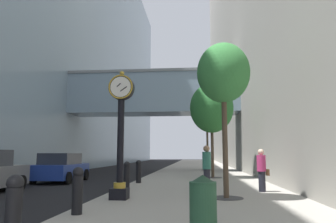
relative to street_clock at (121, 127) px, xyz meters
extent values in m
plane|color=black|center=(-0.83, 19.23, -2.45)|extent=(110.00, 110.00, 0.00)
cube|color=#9E998E|center=(2.63, 22.23, -2.38)|extent=(6.92, 80.00, 0.14)
cube|color=#849EB2|center=(-13.01, 22.23, 14.01)|extent=(9.00, 80.00, 32.92)
cube|color=#849EB2|center=(-1.21, 16.60, 4.26)|extent=(15.20, 3.20, 3.41)
cube|color=gray|center=(-1.21, 16.60, 6.08)|extent=(15.20, 3.40, 0.24)
cube|color=black|center=(0.00, 0.01, -2.13)|extent=(0.55, 0.55, 0.35)
cylinder|color=gold|center=(0.00, 0.01, -1.87)|extent=(0.38, 0.38, 0.18)
cylinder|color=black|center=(0.00, 0.01, -0.43)|extent=(0.22, 0.22, 2.69)
cylinder|color=black|center=(0.00, 0.01, 1.34)|extent=(0.84, 0.28, 0.84)
torus|color=gold|center=(0.00, -0.14, 1.34)|extent=(0.82, 0.05, 0.82)
cylinder|color=white|center=(0.00, -0.14, 1.34)|extent=(0.69, 0.01, 0.69)
cylinder|color=white|center=(0.00, 0.16, 1.34)|extent=(0.69, 0.01, 0.69)
sphere|color=gold|center=(0.00, 0.01, 1.83)|extent=(0.16, 0.16, 0.16)
cube|color=black|center=(-0.06, -0.15, 1.39)|extent=(0.14, 0.01, 0.14)
cube|color=black|center=(0.11, -0.15, 1.26)|extent=(0.23, 0.01, 0.17)
cylinder|color=black|center=(-0.41, -5.15, -1.85)|extent=(0.26, 0.26, 0.92)
sphere|color=black|center=(-0.41, -5.15, -1.32)|extent=(0.27, 0.27, 0.27)
cylinder|color=black|center=(-0.41, -2.51, -1.85)|extent=(0.26, 0.26, 0.92)
sphere|color=black|center=(-0.41, -2.51, -1.32)|extent=(0.27, 0.27, 0.27)
cylinder|color=black|center=(-0.41, 2.79, -1.85)|extent=(0.26, 0.26, 0.92)
sphere|color=black|center=(-0.41, 2.79, -1.32)|extent=(0.27, 0.27, 0.27)
cylinder|color=black|center=(-0.41, 5.44, -1.85)|extent=(0.26, 0.26, 0.92)
sphere|color=black|center=(-0.41, 5.44, -1.32)|extent=(0.27, 0.27, 0.27)
cylinder|color=#333335|center=(3.44, 0.55, -2.30)|extent=(1.10, 1.10, 0.02)
cylinder|color=#4C3D2D|center=(3.44, 0.55, -0.54)|extent=(0.18, 0.18, 3.54)
ellipsoid|color=#387F3D|center=(3.44, 0.55, 1.91)|extent=(1.81, 1.81, 2.09)
cylinder|color=#333335|center=(3.44, 9.16, -2.30)|extent=(1.10, 1.10, 0.02)
cylinder|color=#4C3D2D|center=(3.44, 9.16, -0.68)|extent=(0.18, 0.18, 3.25)
ellipsoid|color=#2D7033|center=(3.44, 9.16, 1.95)|extent=(2.69, 2.69, 3.09)
cylinder|color=#333335|center=(3.44, 17.77, -2.30)|extent=(1.10, 1.10, 0.02)
cylinder|color=brown|center=(3.44, 17.77, -0.42)|extent=(0.18, 0.18, 3.78)
ellipsoid|color=#428438|center=(3.44, 17.77, 2.16)|extent=(1.84, 1.84, 2.11)
cylinder|color=#234C33|center=(2.60, -3.88, -1.85)|extent=(0.52, 0.52, 0.92)
cone|color=#183523|center=(2.60, -3.88, -1.34)|extent=(0.53, 0.53, 0.16)
cylinder|color=#23232D|center=(4.98, 2.41, -1.92)|extent=(0.27, 0.27, 0.77)
cylinder|color=#C6336B|center=(4.98, 2.41, -1.23)|extent=(0.35, 0.35, 0.62)
sphere|color=beige|center=(4.98, 2.41, -0.80)|extent=(0.24, 0.24, 0.24)
cube|color=brown|center=(5.20, 2.41, -1.58)|extent=(0.12, 0.20, 0.24)
cylinder|color=#23232D|center=(2.88, 2.51, -1.89)|extent=(0.37, 0.37, 0.84)
cylinder|color=#337560|center=(2.88, 2.51, -1.13)|extent=(0.48, 0.48, 0.68)
sphere|color=#9E7556|center=(2.88, 2.51, -0.66)|extent=(0.26, 0.26, 0.26)
cube|color=navy|center=(-5.17, 7.15, -1.84)|extent=(1.99, 4.10, 0.77)
cube|color=#282D38|center=(-5.16, 6.95, -1.16)|extent=(1.71, 2.31, 0.63)
cylinder|color=black|center=(-6.15, 8.51, -2.13)|extent=(0.24, 0.65, 0.64)
cylinder|color=black|center=(-4.26, 8.56, -2.13)|extent=(0.24, 0.65, 0.64)
cylinder|color=black|center=(-6.07, 5.75, -2.13)|extent=(0.24, 0.65, 0.64)
cylinder|color=black|center=(-4.19, 5.80, -2.13)|extent=(0.24, 0.65, 0.64)
cylinder|color=black|center=(-5.29, 3.30, -2.13)|extent=(0.24, 0.65, 0.64)
camera|label=1|loc=(2.49, -9.93, -0.85)|focal=32.91mm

